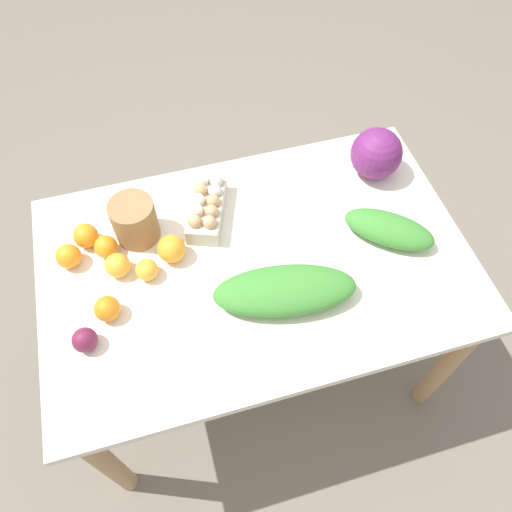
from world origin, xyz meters
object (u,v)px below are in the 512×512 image
orange_6 (171,249)px  paper_bag (135,221)px  orange_3 (106,247)px  greens_bunch_dandelion (389,229)px  orange_4 (86,236)px  egg_carton (207,206)px  greens_bunch_chard (285,290)px  orange_0 (68,256)px  orange_1 (147,270)px  cabbage_purple (376,154)px  orange_5 (107,309)px  beet_root (85,340)px  orange_2 (118,265)px

orange_6 → paper_bag: bearing=128.2°
orange_3 → greens_bunch_dandelion: bearing=-11.7°
orange_4 → egg_carton: bearing=1.0°
greens_bunch_chard → greens_bunch_dandelion: 0.38m
egg_carton → orange_4: egg_carton is taller
orange_0 → orange_1: 0.24m
orange_1 → orange_3: (-0.10, 0.11, 0.00)m
cabbage_purple → egg_carton: 0.57m
paper_bag → greens_bunch_chard: bearing=-42.6°
cabbage_purple → orange_0: size_ratio=2.30×
greens_bunch_chard → orange_0: 0.63m
orange_3 → orange_4: bearing=134.3°
orange_1 → orange_5: orange_5 is taller
greens_bunch_dandelion → orange_5: size_ratio=3.84×
cabbage_purple → beet_root: (-0.97, -0.37, -0.05)m
paper_bag → orange_6: (0.09, -0.11, -0.03)m
orange_0 → orange_3: bearing=3.1°
orange_6 → egg_carton: bearing=43.3°
greens_bunch_dandelion → greens_bunch_chard: bearing=-162.2°
paper_bag → orange_0: (-0.21, -0.05, -0.03)m
paper_bag → beet_root: paper_bag is taller
cabbage_purple → orange_1: 0.81m
orange_2 → orange_5: size_ratio=1.02×
paper_bag → orange_5: size_ratio=1.96×
greens_bunch_chard → orange_6: (-0.28, 0.22, -0.00)m
greens_bunch_chard → orange_1: bearing=153.6°
paper_bag → greens_bunch_dandelion: size_ratio=0.51×
greens_bunch_dandelion → orange_4: greens_bunch_dandelion is taller
orange_3 → orange_6: 0.20m
cabbage_purple → greens_bunch_chard: (-0.43, -0.38, -0.04)m
greens_bunch_chard → orange_3: size_ratio=5.86×
orange_6 → orange_2: bearing=-176.3°
orange_0 → orange_2: same height
egg_carton → orange_5: bearing=-31.3°
cabbage_purple → orange_2: (-0.86, -0.17, -0.05)m
paper_bag → orange_6: size_ratio=1.67×
greens_bunch_dandelion → orange_1: (-0.72, 0.06, -0.01)m
paper_bag → orange_1: size_ratio=2.17×
orange_0 → orange_1: size_ratio=1.12×
orange_2 → beet_root: bearing=-118.5°
orange_1 → orange_2: orange_2 is taller
orange_5 → orange_2: bearing=71.2°
orange_1 → greens_bunch_dandelion: bearing=-4.7°
egg_carton → orange_3: 0.32m
greens_bunch_dandelion → orange_1: 0.72m
beet_root → orange_1: (0.19, 0.17, -0.00)m
orange_0 → orange_5: (0.09, -0.20, -0.00)m
greens_bunch_chard → orange_0: greens_bunch_chard is taller
orange_3 → egg_carton: bearing=10.8°
cabbage_purple → orange_3: (-0.89, -0.09, -0.05)m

